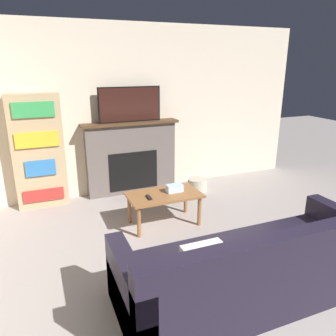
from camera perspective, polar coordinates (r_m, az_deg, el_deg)
The scene contains 9 objects.
wall_back at distance 5.50m, azimuth -5.12°, elevation 9.98°, with size 5.87×0.06×2.70m.
fireplace at distance 5.46m, azimuth -6.40°, elevation 1.87°, with size 1.58×0.28×1.20m.
tv at distance 5.27m, azimuth -6.67°, elevation 10.94°, with size 1.00×0.03×0.55m.
couch at distance 3.26m, azimuth 14.56°, elevation -16.82°, with size 2.50×0.95×0.83m.
coffee_table at distance 4.38m, azimuth -0.71°, elevation -5.22°, with size 0.96×0.55×0.44m.
tissue_box at distance 4.41m, azimuth 1.14°, elevation -3.52°, with size 0.22×0.12×0.10m.
remote_control at distance 4.22m, azimuth -3.34°, elevation -5.12°, with size 0.04×0.15×0.02m.
bookshelf at distance 5.19m, azimuth -21.62°, elevation 2.66°, with size 0.73×0.29×1.69m.
storage_basket at distance 5.64m, azimuth 5.12°, elevation -2.90°, with size 0.33×0.33×0.21m.
Camera 1 is at (-1.60, -1.41, 2.10)m, focal length 35.00 mm.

